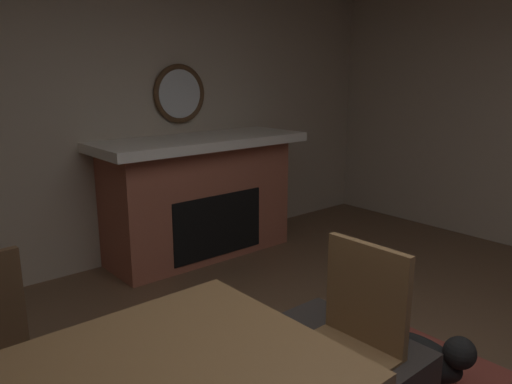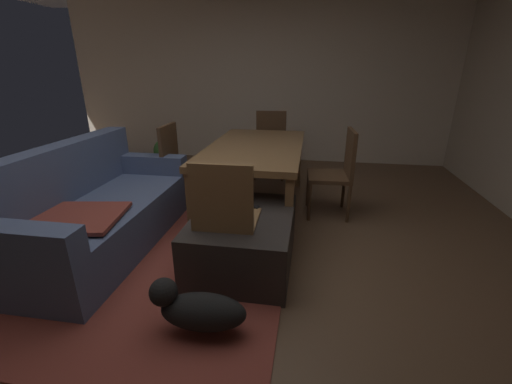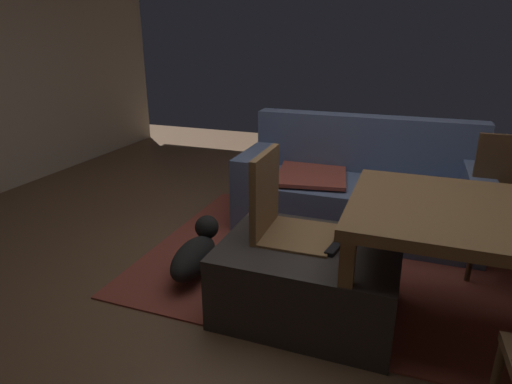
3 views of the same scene
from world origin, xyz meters
The scene contains 13 objects.
floor centered at (0.00, 0.00, 0.00)m, with size 8.36×8.36×0.00m, color brown.
wall_right_window_side centered at (3.48, 0.00, 1.30)m, with size 0.12×6.60×2.59m, color beige.
area_rug centered at (0.07, 0.27, 0.01)m, with size 2.60×2.00×0.01m, color brown.
couch centered at (0.16, 0.98, 0.32)m, with size 1.93×0.90×0.90m.
ottoman_coffee_table centered at (0.07, -0.37, 0.22)m, with size 1.00×0.77×0.44m, color #2D2826.
tv_remote centered at (0.21, -0.40, 0.45)m, with size 0.05×0.16×0.02m, color black.
dining_table centered at (1.20, -0.28, 0.67)m, with size 1.85×0.98×0.74m.
dining_chair_south centered at (1.20, -1.17, 0.52)m, with size 0.46×0.46×0.93m.
dining_chair_west centered at (-0.12, -0.29, 0.52)m, with size 0.45×0.45×0.93m.
dining_chair_north centered at (1.20, 0.60, 0.52)m, with size 0.45×0.45×0.93m.
dining_chair_east centered at (2.51, -0.28, 0.52)m, with size 0.46×0.46×0.93m.
potted_plant centered at (2.50, 1.37, 0.27)m, with size 0.35×0.35×0.49m.
small_dog centered at (-0.73, -0.26, 0.18)m, with size 0.25×0.58×0.32m.
Camera 2 is at (-2.21, -0.86, 1.51)m, focal length 22.99 mm.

